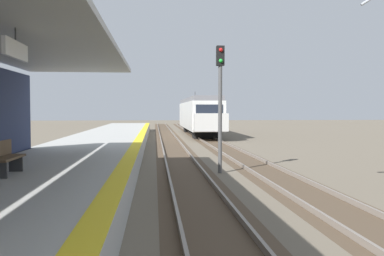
{
  "coord_description": "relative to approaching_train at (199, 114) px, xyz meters",
  "views": [
    {
      "loc": [
        0.64,
        -0.14,
        2.57
      ],
      "look_at": [
        1.65,
        11.04,
        2.1
      ],
      "focal_mm": 39.06,
      "sensor_mm": 36.0,
      "label": 1
    }
  ],
  "objects": [
    {
      "name": "station_platform",
      "position": [
        -7.8,
        -27.68,
        -1.73
      ],
      "size": [
        5.0,
        80.0,
        0.91
      ],
      "color": "#A8A8A3",
      "rests_on": "ground"
    },
    {
      "name": "approaching_train",
      "position": [
        0.0,
        0.0,
        0.0
      ],
      "size": [
        2.93,
        19.6,
        4.76
      ],
      "color": "silver",
      "rests_on": "ground"
    },
    {
      "name": "platform_bench",
      "position": [
        -8.53,
        -32.65,
        -0.8
      ],
      "size": [
        0.45,
        1.6,
        0.88
      ],
      "color": "brown",
      "rests_on": "station_platform"
    },
    {
      "name": "track_pair_middle",
      "position": [
        -0.0,
        -23.68,
        -2.13
      ],
      "size": [
        2.34,
        120.0,
        0.16
      ],
      "color": "#4C3D2D",
      "rests_on": "ground"
    },
    {
      "name": "track_pair_nearest_platform",
      "position": [
        -3.4,
        -23.68,
        -2.13
      ],
      "size": [
        2.34,
        120.0,
        0.16
      ],
      "color": "#4C3D2D",
      "rests_on": "ground"
    },
    {
      "name": "rail_signal_post",
      "position": [
        -1.98,
        -26.91,
        1.02
      ],
      "size": [
        0.32,
        0.34,
        5.2
      ],
      "color": "#4C4C4C",
      "rests_on": "ground"
    }
  ]
}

